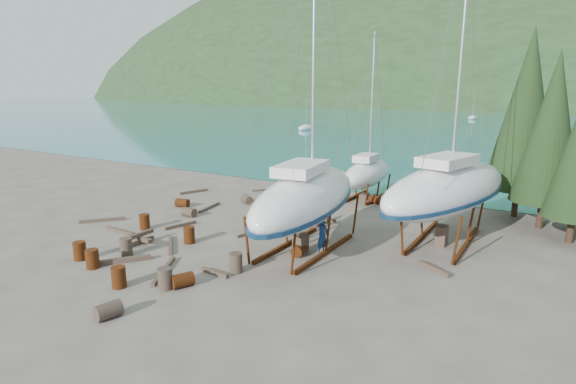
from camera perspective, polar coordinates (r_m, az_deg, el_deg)
The scene contains 48 objects.
ground at distance 22.79m, azimuth -6.01°, elevation -7.36°, with size 600.00×600.00×0.00m, color #554D43.
bay_water at distance 332.20m, azimuth 29.83°, elevation 9.97°, with size 700.00×700.00×0.00m, color teal.
far_hill at distance 337.20m, azimuth 29.87°, elevation 9.98°, with size 800.00×360.00×110.00m, color black.
far_house_left at distance 219.46m, azimuth 12.39°, elevation 11.42°, with size 6.60×5.60×5.60m.
far_house_center at distance 209.55m, azimuth 22.92°, elevation 10.65°, with size 6.60×5.60×5.60m.
cypress_near_right at distance 28.93m, azimuth 30.49°, elevation 7.04°, with size 3.60×3.60×10.00m.
cypress_back_left at distance 30.95m, azimuth 27.99°, elevation 9.22°, with size 4.14×4.14×11.50m.
moored_boat_left at distance 88.46m, azimuth 2.32°, elevation 8.13°, with size 2.00×5.00×6.05m.
moored_boat_mid at distance 97.19m, azimuth 29.89°, elevation 6.87°, with size 2.00×5.00×6.05m.
moored_boat_far at distance 128.82m, azimuth 22.38°, elevation 8.70°, with size 2.00×5.00×6.05m.
large_sailboat_near at distance 21.89m, azimuth 2.35°, elevation -0.58°, with size 4.69×11.23×17.17m.
large_sailboat_far at distance 24.44m, azimuth 19.63°, elevation 0.42°, with size 5.93×11.67×17.73m.
small_sailboat_shore at distance 33.10m, azimuth 10.02°, elevation 2.41°, with size 2.55×7.38×11.69m.
worker at distance 21.95m, azimuth 4.40°, elevation -5.60°, with size 0.67×0.44×1.83m, color navy.
drum_1 at distance 17.50m, azimuth -21.85°, elevation -13.79°, with size 0.58×0.58×0.88m, color #2D2823.
drum_2 at distance 31.46m, azimuth -13.28°, elevation -1.35°, with size 0.58×0.58×0.88m, color #592A0F.
drum_4 at distance 32.09m, azimuth 11.00°, elevation -0.96°, with size 0.58×0.58×0.88m, color #592A0F.
drum_5 at distance 20.08m, azimuth -6.64°, elevation -8.91°, with size 0.58×0.58×0.88m, color #2D2823.
drum_6 at distance 21.95m, azimuth 1.43°, elevation -7.29°, with size 0.58×0.58×0.88m, color #592A0F.
drum_7 at distance 19.76m, azimuth -20.70°, elevation -10.07°, with size 0.58×0.58×0.88m, color #592A0F.
drum_8 at distance 27.10m, azimuth -17.75°, elevation -3.62°, with size 0.58×0.58×0.88m, color #592A0F.
drum_9 at distance 31.74m, azimuth -5.24°, elevation -0.93°, with size 0.58×0.58×0.88m, color #2D2823.
drum_10 at distance 23.48m, azimuth -24.93°, elevation -6.79°, with size 0.58×0.58×0.88m, color #592A0F.
drum_11 at distance 27.83m, azimuth 1.45°, elevation -2.87°, with size 0.58×0.58×0.88m, color #2D2823.
drum_12 at distance 19.10m, azimuth -13.25°, elevation -10.85°, with size 0.58×0.58×0.88m, color #592A0F.
drum_13 at distance 22.19m, azimuth -23.60°, elevation -7.79°, with size 0.58×0.58×0.88m, color #592A0F.
drum_14 at distance 24.10m, azimuth -12.44°, elevation -5.35°, with size 0.58×0.58×0.88m, color #592A0F.
drum_15 at distance 29.01m, azimuth -12.46°, elevation -2.52°, with size 0.58×0.58×0.88m, color #2D2823.
drum_16 at distance 23.18m, azimuth -19.87°, elevation -6.58°, with size 0.58×0.58×0.88m, color #2D2823.
drum_17 at distance 19.04m, azimuth -15.33°, elevation -10.57°, with size 0.58×0.58×0.88m, color #2D2823.
timber_0 at distance 35.75m, azimuth -2.30°, elevation 0.34°, with size 0.14×2.96×0.14m, color brown.
timber_1 at distance 21.25m, azimuth 18.09°, elevation -9.23°, with size 0.19×1.76×0.19m, color brown.
timber_2 at distance 35.58m, azimuth -11.88°, elevation 0.04°, with size 0.19×2.33×0.19m, color brown.
timber_3 at distance 23.98m, azimuth -14.72°, elevation -6.50°, with size 0.15×2.83×0.15m, color brown.
timber_4 at distance 27.11m, azimuth -13.48°, elevation -4.13°, with size 0.17×2.05×0.17m, color brown.
timber_5 at distance 20.79m, azimuth -15.49°, elevation -9.59°, with size 0.16×3.07×0.16m, color brown.
timber_6 at distance 31.85m, azimuth 3.28°, elevation -1.21°, with size 0.19×1.92×0.19m, color brown.
timber_7 at distance 20.09m, azimuth -9.29°, elevation -10.07°, with size 0.17×1.50×0.17m, color brown.
timber_9 at distance 32.84m, azimuth -1.89°, elevation -0.79°, with size 0.15×2.21×0.15m, color brown.
timber_10 at distance 30.66m, azimuth 0.12°, elevation -1.77°, with size 0.16×2.41×0.16m, color brown.
timber_11 at distance 25.16m, azimuth -4.34°, elevation -5.15°, with size 0.15×2.25×0.15m, color brown.
timber_12 at distance 27.04m, azimuth -20.57°, elevation -4.66°, with size 0.17×2.33×0.17m, color brown.
timber_14 at distance 29.60m, azimuth -22.49°, elevation -3.31°, with size 0.18×2.63×0.18m, color brown.
timber_15 at distance 32.60m, azimuth -3.51°, elevation -0.91°, with size 0.15×3.08×0.15m, color brown.
timber_16 at distance 22.45m, azimuth -20.14°, elevation -8.13°, with size 0.23×2.44×0.23m, color brown.
timber_17 at distance 30.73m, azimuth -9.96°, elevation -1.94°, with size 0.16×2.53×0.16m, color brown.
timber_pile_fore at distance 24.68m, azimuth -18.37°, elevation -5.63°, with size 1.80×1.80×0.60m.
timber_pile_aft at distance 26.93m, azimuth 4.30°, elevation -3.43°, with size 1.80×1.80×0.60m.
Camera 1 is at (13.15, -16.85, 7.91)m, focal length 28.00 mm.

